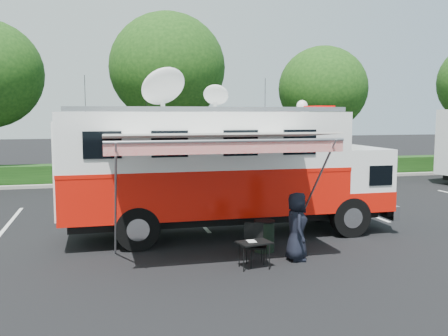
% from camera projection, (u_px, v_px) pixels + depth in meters
% --- Properties ---
extents(ground_plane, '(120.00, 120.00, 0.00)m').
position_uv_depth(ground_plane, '(228.00, 234.00, 14.65)').
color(ground_plane, black).
rests_on(ground_plane, ground).
extents(back_border, '(60.00, 6.14, 8.87)m').
position_uv_depth(back_border, '(189.00, 86.00, 26.83)').
color(back_border, '#9E998E').
rests_on(back_border, ground_plane).
extents(stall_lines, '(24.12, 5.50, 0.01)m').
position_uv_depth(stall_lines, '(193.00, 215.00, 17.42)').
color(stall_lines, silver).
rests_on(stall_lines, ground_plane).
extents(command_truck, '(9.52, 2.62, 4.57)m').
position_uv_depth(command_truck, '(225.00, 168.00, 14.42)').
color(command_truck, black).
rests_on(command_truck, ground_plane).
extents(awning, '(5.20, 2.68, 3.14)m').
position_uv_depth(awning, '(218.00, 139.00, 11.48)').
color(awning, silver).
rests_on(awning, ground_plane).
extents(person, '(0.68, 0.90, 1.65)m').
position_uv_depth(person, '(296.00, 260.00, 12.06)').
color(person, black).
rests_on(person, ground_plane).
extents(folding_table, '(0.82, 0.66, 0.63)m').
position_uv_depth(folding_table, '(254.00, 244.00, 11.35)').
color(folding_table, black).
rests_on(folding_table, ground_plane).
extents(folding_chair, '(0.61, 0.64, 0.97)m').
position_uv_depth(folding_chair, '(255.00, 240.00, 11.66)').
color(folding_chair, black).
rests_on(folding_chair, ground_plane).
extents(trash_bin, '(0.54, 0.54, 0.81)m').
position_uv_depth(trash_bin, '(264.00, 236.00, 12.76)').
color(trash_bin, black).
rests_on(trash_bin, ground_plane).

